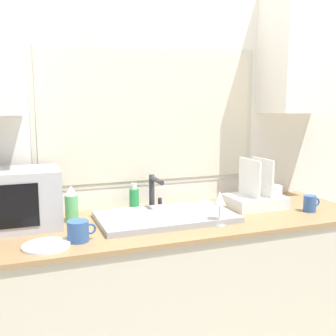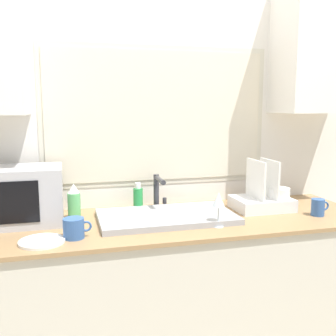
# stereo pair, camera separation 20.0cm
# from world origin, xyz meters

# --- Properties ---
(countertop) EXTENTS (2.14, 0.70, 0.90)m
(countertop) POSITION_xyz_m (0.00, 0.33, 0.45)
(countertop) COLOR beige
(countertop) RESTS_ON ground_plane
(wall_back) EXTENTS (6.00, 0.38, 2.60)m
(wall_back) POSITION_xyz_m (0.00, 0.66, 1.41)
(wall_back) COLOR silver
(wall_back) RESTS_ON ground_plane
(sink_basin) EXTENTS (0.71, 0.41, 0.03)m
(sink_basin) POSITION_xyz_m (-0.03, 0.34, 0.92)
(sink_basin) COLOR #9EA0A5
(sink_basin) RESTS_ON countertop
(faucet) EXTENTS (0.08, 0.19, 0.20)m
(faucet) POSITION_xyz_m (-0.03, 0.54, 1.02)
(faucet) COLOR #333338
(faucet) RESTS_ON countertop
(microwave) EXTENTS (0.43, 0.31, 0.29)m
(microwave) POSITION_xyz_m (-0.77, 0.46, 1.05)
(microwave) COLOR #B2B2B7
(microwave) RESTS_ON countertop
(dish_rack) EXTENTS (0.32, 0.24, 0.29)m
(dish_rack) POSITION_xyz_m (0.56, 0.39, 0.97)
(dish_rack) COLOR white
(dish_rack) RESTS_ON countertop
(spray_bottle) EXTENTS (0.07, 0.07, 0.19)m
(spray_bottle) POSITION_xyz_m (-0.50, 0.47, 0.99)
(spray_bottle) COLOR #59B266
(spray_bottle) RESTS_ON countertop
(soap_bottle) EXTENTS (0.05, 0.05, 0.16)m
(soap_bottle) POSITION_xyz_m (-0.14, 0.56, 0.97)
(soap_bottle) COLOR #268C3F
(soap_bottle) RESTS_ON countertop
(mug_near_sink) EXTENTS (0.13, 0.09, 0.09)m
(mug_near_sink) POSITION_xyz_m (-0.51, 0.15, 0.95)
(mug_near_sink) COLOR #335999
(mug_near_sink) RESTS_ON countertop
(wine_glass) EXTENTS (0.06, 0.06, 0.17)m
(wine_glass) POSITION_xyz_m (0.18, 0.14, 1.03)
(wine_glass) COLOR silver
(wine_glass) RESTS_ON countertop
(mug_by_rack) EXTENTS (0.10, 0.07, 0.09)m
(mug_by_rack) POSITION_xyz_m (0.79, 0.20, 0.95)
(mug_by_rack) COLOR #335999
(mug_by_rack) RESTS_ON countertop
(small_plate) EXTENTS (0.20, 0.20, 0.01)m
(small_plate) POSITION_xyz_m (-0.65, 0.13, 0.91)
(small_plate) COLOR white
(small_plate) RESTS_ON countertop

